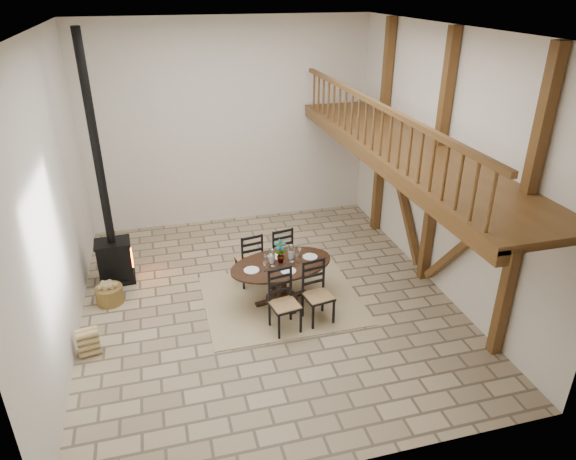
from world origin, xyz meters
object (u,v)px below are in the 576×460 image
object	(u,v)px
dining_table	(282,280)
log_basket	(109,294)
log_stack	(89,342)
wood_stove	(110,233)

from	to	relation	value
dining_table	log_basket	world-z (taller)	dining_table
dining_table	log_basket	bearing A→B (deg)	156.42
log_basket	log_stack	distance (m)	1.55
dining_table	wood_stove	bearing A→B (deg)	143.19
dining_table	log_basket	size ratio (longest dim) A/B	4.59
log_basket	log_stack	xyz separation A→B (m)	(-0.26, -1.53, 0.05)
dining_table	log_basket	xyz separation A→B (m)	(-3.26, 0.80, -0.28)
wood_stove	log_stack	bearing A→B (deg)	-102.25
wood_stove	log_basket	size ratio (longest dim) A/B	9.55
log_basket	log_stack	bearing A→B (deg)	-99.71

